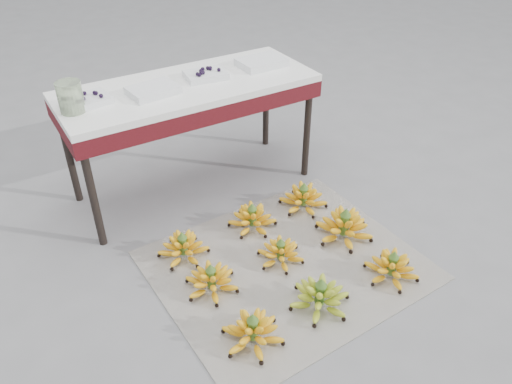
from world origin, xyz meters
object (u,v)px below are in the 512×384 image
bunch_mid_right (344,227)px  vendor_table (189,96)px  bunch_front_center (320,297)px  tray_far_left (87,100)px  bunch_back_left (183,248)px  bunch_back_right (303,199)px  bunch_front_right (392,268)px  tray_left (153,90)px  bunch_mid_center (281,253)px  bunch_mid_left (211,281)px  bunch_back_center (252,219)px  glass_jar (70,97)px  newspaper_mat (286,265)px  tray_far_right (261,62)px  tray_right (206,75)px  bunch_front_left (253,332)px

bunch_mid_right → vendor_table: size_ratio=0.24×
bunch_front_center → tray_far_left: tray_far_left is taller
bunch_back_left → bunch_back_right: bearing=-17.2°
bunch_front_right → tray_far_left: 1.70m
tray_far_left → tray_left: size_ratio=0.93×
bunch_mid_center → bunch_back_left: bearing=147.7°
bunch_mid_left → bunch_back_center: bearing=47.2°
tray_left → glass_jar: bearing=179.8°
bunch_mid_right → newspaper_mat: bearing=-171.6°
bunch_front_center → bunch_back_left: (-0.38, 0.63, -0.00)m
tray_far_right → tray_far_left: bearing=179.8°
glass_jar → tray_left: bearing=-0.2°
bunch_mid_left → tray_far_right: 1.32m
bunch_mid_left → tray_left: tray_left is taller
bunch_mid_left → bunch_back_right: size_ratio=0.92×
bunch_front_right → tray_far_left: bearing=151.9°
bunch_mid_right → tray_right: 1.12m
bunch_front_left → bunch_mid_center: 0.51m
bunch_back_left → bunch_back_right: 0.76m
bunch_mid_left → bunch_mid_center: bunch_mid_left is taller
bunch_mid_right → tray_far_right: 1.06m
bunch_mid_right → bunch_front_right: bearing=-84.5°
bunch_mid_left → vendor_table: vendor_table is taller
bunch_back_right → glass_jar: bearing=143.2°
bunch_mid_right → tray_far_right: size_ratio=1.23×
bunch_front_right → bunch_back_center: size_ratio=1.18×
bunch_mid_left → vendor_table: bearing=79.5°
bunch_mid_center → tray_right: 1.06m
bunch_mid_center → vendor_table: (-0.07, 0.83, 0.54)m
newspaper_mat → bunch_front_left: bearing=-141.0°
bunch_front_left → glass_jar: 1.38m
tray_far_right → bunch_back_center: bearing=-125.7°
glass_jar → bunch_back_left: bearing=-61.1°
bunch_front_left → tray_left: bearing=74.2°
bunch_front_left → newspaper_mat: bearing=27.9°
tray_far_right → glass_jar: bearing=-177.5°
bunch_back_left → glass_jar: glass_jar is taller
bunch_front_center → bunch_front_left: bearing=-160.9°
newspaper_mat → bunch_front_right: bunch_front_right is taller
bunch_front_left → tray_left: tray_left is taller
bunch_front_center → bunch_back_left: size_ratio=1.07×
bunch_mid_center → bunch_front_left: bearing=-133.8°
bunch_back_center → tray_far_right: tray_far_right is taller
bunch_back_right → tray_far_right: bearing=73.3°
bunch_back_left → tray_far_left: 0.87m
bunch_front_right → bunch_mid_left: 0.86m
bunch_mid_center → tray_far_left: bearing=128.3°
bunch_front_left → bunch_mid_left: bunch_front_left is taller
tray_right → glass_jar: glass_jar is taller
bunch_mid_left → vendor_table: (0.32, 0.83, 0.53)m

